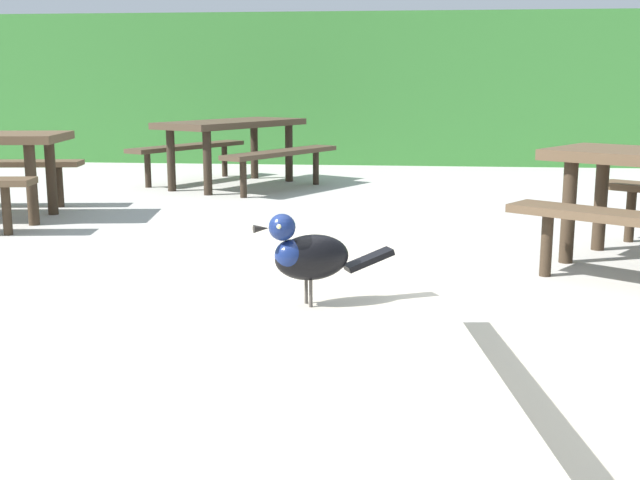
% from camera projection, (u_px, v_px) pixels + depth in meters
% --- Properties ---
extents(hedge_wall, '(28.00, 1.89, 2.12)m').
position_uv_depth(hedge_wall, '(367.00, 89.00, 11.94)').
color(hedge_wall, '#387A33').
rests_on(hedge_wall, ground).
extents(picnic_table_foreground, '(1.89, 1.92, 0.74)m').
position_uv_depth(picnic_table_foreground, '(258.00, 398.00, 1.57)').
color(picnic_table_foreground, '#B2A893').
rests_on(picnic_table_foreground, ground).
extents(bird_grackle, '(0.27, 0.15, 0.18)m').
position_uv_depth(bird_grackle, '(307.00, 254.00, 1.53)').
color(bird_grackle, black).
rests_on(bird_grackle, picnic_table_foreground).
extents(picnic_table_mid_right, '(2.30, 2.31, 0.74)m').
position_uv_depth(picnic_table_mid_right, '(232.00, 137.00, 8.91)').
color(picnic_table_mid_right, '#473828').
rests_on(picnic_table_mid_right, ground).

